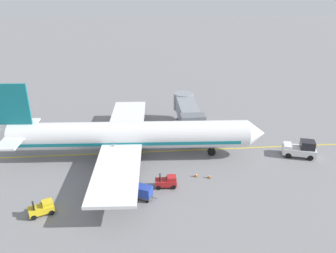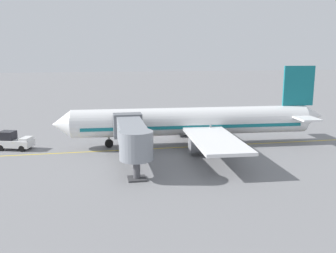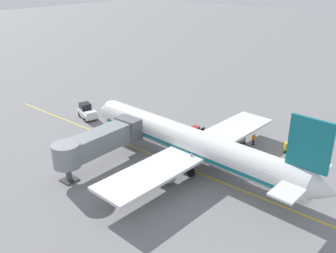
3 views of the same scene
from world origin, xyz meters
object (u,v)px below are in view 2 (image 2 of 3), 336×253
at_px(baggage_tug_trailing, 203,131).
at_px(baggage_tug_spare, 152,129).
at_px(parked_airliner, 194,122).
at_px(ground_crew_loader, 197,123).
at_px(baggage_tug_lead, 226,122).
at_px(safety_cone_nose_left, 118,135).
at_px(baggage_cart_second_in_train, 185,124).
at_px(pushback_tractor, 14,141).
at_px(safety_cone_nose_right, 129,136).
at_px(ground_crew_wing_walker, 182,131).
at_px(jet_bridge, 132,135).
at_px(baggage_cart_front, 168,125).

bearing_deg(baggage_tug_trailing, baggage_tug_spare, 69.63).
bearing_deg(parked_airliner, ground_crew_loader, -17.87).
relative_size(baggage_tug_lead, safety_cone_nose_left, 4.69).
height_order(ground_crew_loader, safety_cone_nose_left, ground_crew_loader).
height_order(baggage_tug_lead, baggage_tug_trailing, same).
bearing_deg(baggage_cart_second_in_train, pushback_tractor, 107.92).
bearing_deg(baggage_cart_second_in_train, safety_cone_nose_left, 107.57).
bearing_deg(pushback_tractor, parked_airliner, -94.61).
height_order(parked_airliner, safety_cone_nose_right, parked_airliner).
height_order(baggage_tug_lead, safety_cone_nose_left, baggage_tug_lead).
height_order(baggage_cart_second_in_train, safety_cone_nose_right, baggage_cart_second_in_train).
distance_m(parked_airliner, baggage_tug_trailing, 6.36).
bearing_deg(pushback_tractor, safety_cone_nose_left, -71.79).
bearing_deg(ground_crew_wing_walker, baggage_tug_spare, 48.49).
bearing_deg(baggage_tug_spare, pushback_tractor, 107.37).
height_order(pushback_tractor, baggage_cart_second_in_train, pushback_tractor).
distance_m(jet_bridge, baggage_tug_trailing, 17.81).
bearing_deg(baggage_tug_trailing, ground_crew_wing_walker, 101.66).
height_order(ground_crew_wing_walker, safety_cone_nose_left, ground_crew_wing_walker).
bearing_deg(pushback_tractor, baggage_cart_front, -69.89).
distance_m(pushback_tractor, ground_crew_loader, 28.40).
relative_size(parked_airliner, baggage_tug_lead, 13.48).
bearing_deg(jet_bridge, ground_crew_wing_walker, -34.80).
distance_m(parked_airliner, pushback_tractor, 23.81).
distance_m(jet_bridge, safety_cone_nose_right, 14.10).
relative_size(jet_bridge, pushback_tractor, 2.66).
xyz_separation_m(jet_bridge, pushback_tractor, (9.67, 14.47, -2.35)).
xyz_separation_m(pushback_tractor, baggage_tug_trailing, (3.26, -26.41, -0.39)).
distance_m(baggage_tug_trailing, baggage_cart_second_in_train, 5.03).
bearing_deg(baggage_cart_second_in_train, baggage_tug_trailing, -161.51).
distance_m(pushback_tractor, baggage_cart_front, 23.41).
relative_size(baggage_tug_spare, safety_cone_nose_right, 4.31).
bearing_deg(ground_crew_wing_walker, baggage_tug_lead, -52.24).
height_order(baggage_cart_front, baggage_cart_second_in_train, same).
xyz_separation_m(baggage_tug_spare, ground_crew_loader, (2.68, -7.95, 0.24)).
distance_m(baggage_tug_spare, baggage_cart_front, 3.56).
height_order(parked_airliner, ground_crew_wing_walker, parked_airliner).
bearing_deg(parked_airliner, baggage_tug_spare, 29.96).
xyz_separation_m(parked_airliner, safety_cone_nose_left, (6.40, 9.98, -2.90)).
height_order(baggage_tug_spare, baggage_cart_second_in_train, baggage_tug_spare).
xyz_separation_m(baggage_cart_front, baggage_cart_second_in_train, (-0.02, -2.83, 0.00)).
relative_size(baggage_tug_spare, ground_crew_loader, 1.50).
bearing_deg(baggage_tug_trailing, baggage_cart_front, 42.74).
bearing_deg(baggage_tug_lead, baggage_cart_front, 99.96).
bearing_deg(baggage_tug_lead, ground_crew_loader, 102.87).
relative_size(parked_airliner, baggage_tug_spare, 14.69).
distance_m(pushback_tractor, baggage_tug_lead, 33.91).
bearing_deg(safety_cone_nose_left, baggage_cart_front, -66.87).
relative_size(baggage_tug_trailing, safety_cone_nose_left, 4.64).
height_order(baggage_tug_trailing, ground_crew_loader, ground_crew_loader).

